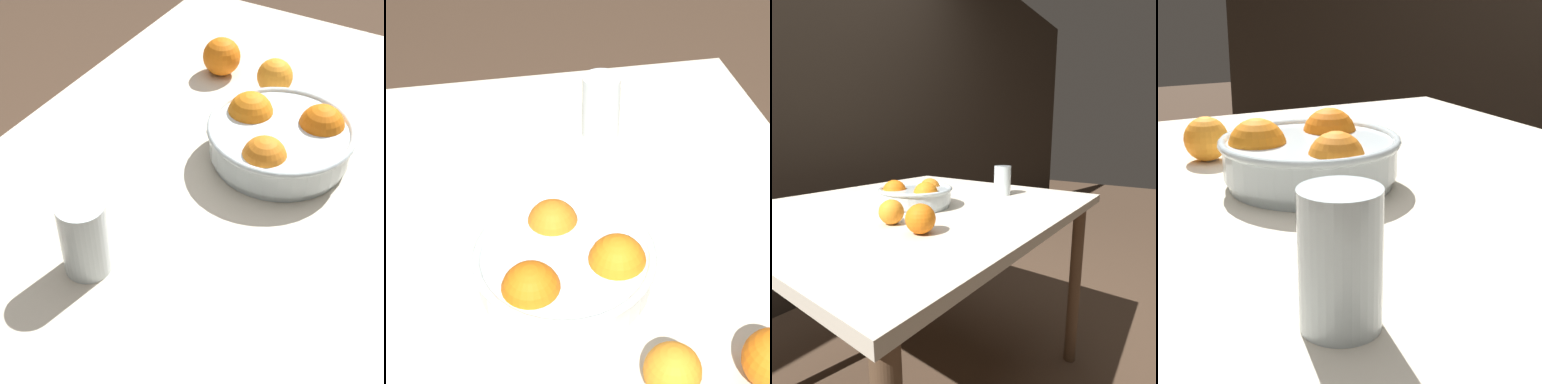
{
  "view_description": "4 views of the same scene",
  "coord_description": "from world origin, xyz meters",
  "views": [
    {
      "loc": [
        0.79,
        0.28,
        1.48
      ],
      "look_at": [
        0.16,
        -0.09,
        0.83
      ],
      "focal_mm": 60.0,
      "sensor_mm": 36.0,
      "label": 1
    },
    {
      "loc": [
        -0.66,
        0.06,
        1.47
      ],
      "look_at": [
        0.11,
        -0.09,
        0.82
      ],
      "focal_mm": 60.0,
      "sensor_mm": 36.0,
      "label": 2
    },
    {
      "loc": [
        -0.76,
        -0.78,
        1.03
      ],
      "look_at": [
        0.12,
        -0.12,
        0.82
      ],
      "focal_mm": 28.0,
      "sensor_mm": 36.0,
      "label": 3
    },
    {
      "loc": [
        0.75,
        -0.38,
        1.06
      ],
      "look_at": [
        0.15,
        -0.07,
        0.83
      ],
      "focal_mm": 60.0,
      "sensor_mm": 36.0,
      "label": 4
    }
  ],
  "objects": [
    {
      "name": "dining_table",
      "position": [
        0.0,
        0.0,
        0.69
      ],
      "size": [
        1.14,
        1.0,
        0.78
      ],
      "color": "beige",
      "rests_on": "ground_plane"
    },
    {
      "name": "fruit_bowl",
      "position": [
        -0.05,
        -0.04,
        0.82
      ],
      "size": [
        0.25,
        0.25,
        0.1
      ],
      "color": "silver",
      "rests_on": "dining_table"
    },
    {
      "name": "juice_glass",
      "position": [
        0.32,
        -0.17,
        0.83
      ],
      "size": [
        0.07,
        0.07,
        0.12
      ],
      "color": "#F4A314",
      "rests_on": "dining_table"
    },
    {
      "name": "orange_loose_near_bowl",
      "position": [
        -0.24,
        -0.13,
        0.81
      ],
      "size": [
        0.07,
        0.07,
        0.07
      ],
      "primitive_type": "sphere",
      "color": "orange",
      "rests_on": "dining_table"
    }
  ]
}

